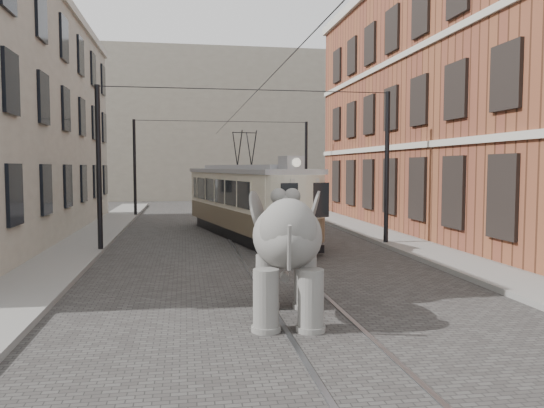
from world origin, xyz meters
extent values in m
plane|color=#3C3A38|center=(0.00, 0.00, 0.00)|extent=(120.00, 120.00, 0.00)
cube|color=slate|center=(6.00, 0.00, 0.07)|extent=(2.00, 60.00, 0.15)
cube|color=slate|center=(-6.50, 0.00, 0.07)|extent=(2.00, 60.00, 0.15)
cube|color=brown|center=(11.00, 9.00, 6.00)|extent=(8.00, 26.00, 12.00)
cube|color=gray|center=(0.00, 40.00, 7.00)|extent=(28.00, 10.00, 14.00)
camera|label=1|loc=(-2.59, -13.84, 3.11)|focal=35.31mm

